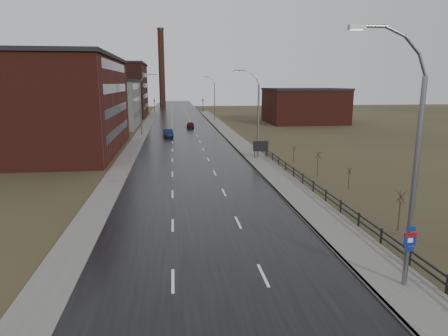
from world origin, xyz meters
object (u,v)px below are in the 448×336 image
object	(u,v)px
streetlight_main	(409,166)
car_far	(190,125)
car_near	(168,134)
billboard	(261,147)

from	to	relation	value
streetlight_main	car_far	xyz separation A→B (m)	(-6.78, 71.43, -5.37)
car_near	car_far	size ratio (longest dim) A/B	1.11
streetlight_main	car_near	world-z (taller)	streetlight_main
billboard	car_near	distance (m)	25.82
streetlight_main	billboard	size ratio (longest dim) A/B	5.05
streetlight_main	car_far	bearing A→B (deg)	95.42
streetlight_main	car_near	xyz separation A→B (m)	(-11.49, 56.42, -5.32)
streetlight_main	car_near	distance (m)	57.83
streetlight_main	car_near	bearing A→B (deg)	101.51
streetlight_main	car_far	distance (m)	71.95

